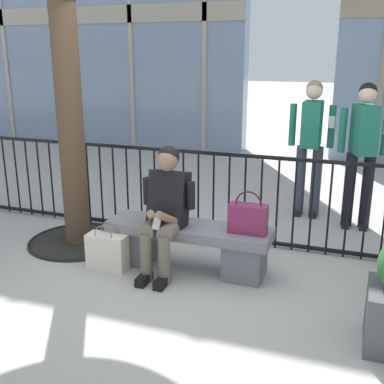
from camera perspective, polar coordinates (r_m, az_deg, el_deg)
name	(u,v)px	position (r m, az deg, el deg)	size (l,w,h in m)	color
ground_plane	(189,268)	(4.74, -0.42, -9.06)	(60.00, 60.00, 0.00)	#B2ADA3
stone_bench	(188,242)	(4.63, -0.42, -6.03)	(1.60, 0.44, 0.45)	slate
seated_person_with_phone	(165,207)	(4.44, -3.23, -1.79)	(0.52, 0.66, 1.21)	#6B6051
handbag_on_bench	(248,218)	(4.35, 6.72, -3.10)	(0.35, 0.15, 0.40)	#7A234C
shopping_bag	(107,251)	(4.71, -10.10, -7.03)	(0.39, 0.18, 0.47)	beige
bystander_at_railing	(363,145)	(5.87, 19.75, 5.31)	(0.55, 0.43, 1.71)	black
bystander_further_back	(311,138)	(6.14, 14.06, 6.25)	(0.55, 0.38, 1.71)	#383D4C
plaza_railing	(213,196)	(5.25, 2.58, -0.46)	(7.09, 0.04, 1.01)	black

